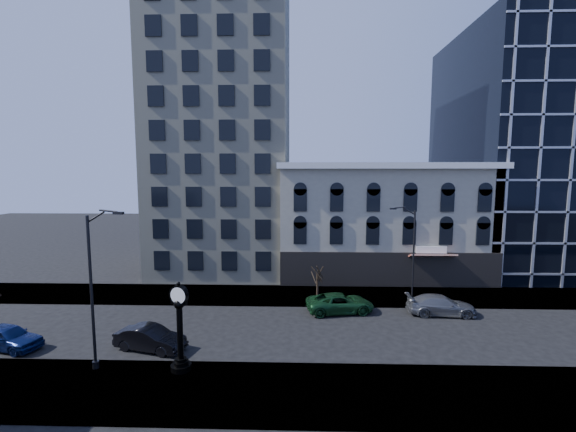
{
  "coord_description": "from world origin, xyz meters",
  "views": [
    {
      "loc": [
        2.94,
        -27.03,
        11.5
      ],
      "look_at": [
        2.0,
        4.0,
        8.0
      ],
      "focal_mm": 24.0,
      "sensor_mm": 36.0,
      "label": 1
    }
  ],
  "objects_px": {
    "street_clock": "(180,330)",
    "street_lamp_near": "(100,248)",
    "car_near_b": "(150,338)",
    "car_near_a": "(7,337)"
  },
  "relations": [
    {
      "from": "car_near_a",
      "to": "car_near_b",
      "type": "relative_size",
      "value": 1.0
    },
    {
      "from": "street_lamp_near",
      "to": "car_near_a",
      "type": "xyz_separation_m",
      "value": [
        -7.91,
        2.62,
        -6.52
      ]
    },
    {
      "from": "street_clock",
      "to": "street_lamp_near",
      "type": "xyz_separation_m",
      "value": [
        -4.36,
        -0.04,
        4.82
      ]
    },
    {
      "from": "car_near_a",
      "to": "car_near_b",
      "type": "distance_m",
      "value": 9.42
    },
    {
      "from": "car_near_a",
      "to": "street_lamp_near",
      "type": "bearing_deg",
      "value": -94.83
    },
    {
      "from": "street_clock",
      "to": "street_lamp_near",
      "type": "relative_size",
      "value": 0.55
    },
    {
      "from": "car_near_b",
      "to": "street_lamp_near",
      "type": "bearing_deg",
      "value": 166.2
    },
    {
      "from": "street_clock",
      "to": "car_near_a",
      "type": "height_order",
      "value": "street_clock"
    },
    {
      "from": "street_clock",
      "to": "car_near_a",
      "type": "bearing_deg",
      "value": -176.41
    },
    {
      "from": "street_lamp_near",
      "to": "car_near_a",
      "type": "relative_size",
      "value": 2.04
    }
  ]
}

